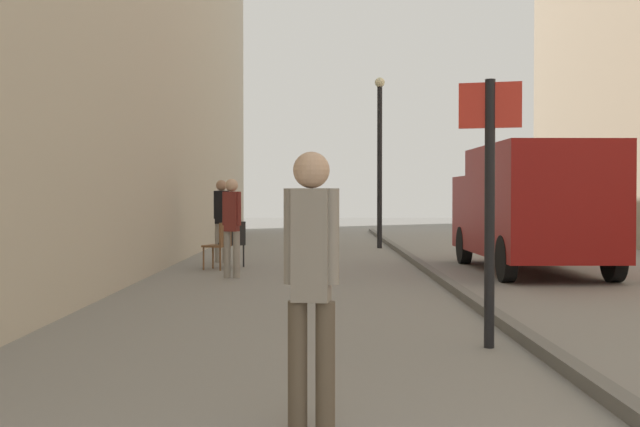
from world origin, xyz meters
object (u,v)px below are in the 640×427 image
object	(u,v)px
pedestrian_main_foreground	(225,215)
street_sign_post	(493,189)
pedestrian_mid_block	(314,271)
pedestrian_far_crossing	(235,221)
lamp_post	(383,151)
cafe_chair_near_window	(236,241)
delivery_van	(534,205)
cafe_chair_by_doorway	(224,242)

from	to	relation	value
pedestrian_main_foreground	street_sign_post	size ratio (longest dim) A/B	0.70
pedestrian_mid_block	pedestrian_far_crossing	size ratio (longest dim) A/B	0.99
lamp_post	cafe_chair_near_window	xyz separation A→B (m)	(-3.45, -6.05, -2.18)
pedestrian_mid_block	pedestrian_main_foreground	bearing A→B (deg)	-71.96
pedestrian_main_foreground	pedestrian_far_crossing	world-z (taller)	pedestrian_main_foreground
delivery_van	street_sign_post	distance (m)	8.27
cafe_chair_near_window	pedestrian_far_crossing	bearing A→B (deg)	-111.37
pedestrian_far_crossing	cafe_chair_by_doorway	world-z (taller)	pedestrian_far_crossing
cafe_chair_by_doorway	delivery_van	bearing A→B (deg)	-72.60
cafe_chair_by_doorway	lamp_post	bearing A→B (deg)	-6.63
pedestrian_main_foreground	cafe_chair_near_window	world-z (taller)	pedestrian_main_foreground
pedestrian_far_crossing	cafe_chair_by_doorway	distance (m)	1.75
pedestrian_far_crossing	delivery_van	world-z (taller)	delivery_van
lamp_post	cafe_chair_near_window	bearing A→B (deg)	-119.68
pedestrian_mid_block	street_sign_post	xyz separation A→B (m)	(1.70, 2.87, 0.53)
pedestrian_far_crossing	street_sign_post	size ratio (longest dim) A/B	0.68
street_sign_post	cafe_chair_by_doorway	distance (m)	9.20
delivery_van	cafe_chair_by_doorway	distance (m)	6.11
cafe_chair_near_window	pedestrian_mid_block	bearing A→B (deg)	-108.37
cafe_chair_near_window	delivery_van	bearing A→B (deg)	-37.31
pedestrian_main_foreground	pedestrian_mid_block	bearing A→B (deg)	-64.07
delivery_van	pedestrian_main_foreground	bearing A→B (deg)	159.28
pedestrian_main_foreground	delivery_van	world-z (taller)	delivery_van
street_sign_post	lamp_post	size ratio (longest dim) A/B	0.55
street_sign_post	cafe_chair_near_window	distance (m)	9.68
delivery_van	lamp_post	bearing A→B (deg)	107.76
pedestrian_mid_block	street_sign_post	world-z (taller)	street_sign_post
pedestrian_main_foreground	pedestrian_far_crossing	bearing A→B (deg)	-63.44
street_sign_post	lamp_post	world-z (taller)	lamp_post
cafe_chair_near_window	cafe_chair_by_doorway	world-z (taller)	same
pedestrian_far_crossing	street_sign_post	world-z (taller)	street_sign_post
lamp_post	cafe_chair_by_doorway	bearing A→B (deg)	-118.70
pedestrian_far_crossing	lamp_post	size ratio (longest dim) A/B	0.37
pedestrian_main_foreground	street_sign_post	world-z (taller)	street_sign_post
pedestrian_far_crossing	lamp_post	bearing A→B (deg)	83.41
street_sign_post	cafe_chair_near_window	xyz separation A→B (m)	(-3.43, 9.00, -1.00)
pedestrian_far_crossing	street_sign_post	xyz separation A→B (m)	(3.22, -6.76, 0.52)
pedestrian_main_foreground	cafe_chair_by_doorway	xyz separation A→B (m)	(0.19, -1.77, -0.50)
pedestrian_main_foreground	street_sign_post	xyz separation A→B (m)	(3.81, -10.16, 0.50)
pedestrian_mid_block	cafe_chair_near_window	bearing A→B (deg)	-72.87
delivery_van	cafe_chair_near_window	distance (m)	5.99
pedestrian_main_foreground	pedestrian_mid_block	size ratio (longest dim) A/B	1.04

